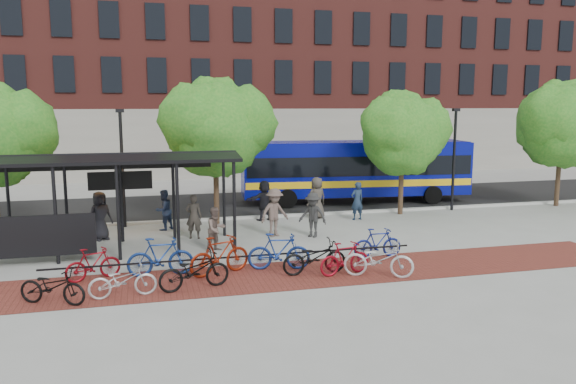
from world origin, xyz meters
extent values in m
plane|color=#9E9E99|center=(0.00, 0.00, 0.00)|extent=(160.00, 160.00, 0.00)
cube|color=black|center=(0.00, 8.00, 0.01)|extent=(160.00, 8.00, 0.01)
cube|color=#B7B7B2|center=(0.00, 4.00, 0.06)|extent=(160.00, 0.25, 0.12)
cube|color=maroon|center=(-2.00, -5.00, 0.00)|extent=(24.00, 3.00, 0.01)
cube|color=black|center=(-3.30, -4.10, 0.00)|extent=(12.00, 0.05, 0.95)
cube|color=maroon|center=(10.00, 26.00, 10.00)|extent=(55.00, 14.00, 20.00)
cube|color=#7A664C|center=(-16.00, 40.00, 15.00)|extent=(22.00, 22.00, 30.00)
cylinder|color=black|center=(-11.00, 0.85, 1.65)|extent=(0.12, 0.12, 3.30)
cylinder|color=black|center=(-9.00, -1.85, 1.65)|extent=(0.12, 0.12, 3.30)
cylinder|color=black|center=(-9.00, 0.85, 1.65)|extent=(0.12, 0.12, 3.30)
cylinder|color=black|center=(-7.00, -1.85, 1.65)|extent=(0.12, 0.12, 3.30)
cylinder|color=black|center=(-7.00, 0.85, 1.65)|extent=(0.12, 0.12, 3.30)
cylinder|color=black|center=(-5.00, -1.85, 1.65)|extent=(0.12, 0.12, 3.30)
cylinder|color=black|center=(-5.00, 0.85, 1.65)|extent=(0.12, 0.12, 3.30)
cylinder|color=black|center=(-3.00, -1.85, 1.65)|extent=(0.12, 0.12, 3.30)
cylinder|color=black|center=(-3.00, 0.85, 1.65)|extent=(0.12, 0.12, 3.30)
cube|color=black|center=(-10.00, -1.90, 1.00)|extent=(4.50, 0.08, 1.40)
cube|color=black|center=(-8.00, -1.20, 3.45)|extent=(10.60, 1.65, 0.29)
cube|color=black|center=(-8.00, 0.20, 3.45)|extent=(10.60, 1.65, 0.29)
cube|color=black|center=(-8.00, 0.90, 3.05)|extent=(9.00, 0.10, 0.40)
cube|color=black|center=(-7.00, 0.95, 2.40)|extent=(2.40, 0.12, 0.70)
cube|color=#FF7200|center=(-7.00, 1.03, 2.40)|extent=(2.20, 0.02, 0.55)
sphere|color=#1D6D1D|center=(-11.00, 3.50, 4.28)|extent=(3.20, 3.20, 3.20)
cylinder|color=#382619|center=(-3.00, 3.30, 1.26)|extent=(0.24, 0.24, 2.52)
sphere|color=#1D6D1D|center=(-3.00, 3.30, 4.20)|extent=(4.20, 4.20, 4.20)
sphere|color=#1D6D1D|center=(-1.95, 3.50, 4.50)|extent=(3.36, 3.36, 3.36)
sphere|color=#1D6D1D|center=(-3.84, 3.00, 4.60)|extent=(3.15, 3.15, 3.15)
sphere|color=#1D6D1D|center=(-2.90, 3.70, 5.00)|extent=(2.94, 2.94, 2.94)
cylinder|color=#382619|center=(6.00, 3.30, 1.14)|extent=(0.24, 0.24, 2.27)
sphere|color=#1D6D1D|center=(6.00, 3.30, 3.79)|extent=(3.80, 3.80, 3.80)
sphere|color=#1D6D1D|center=(6.95, 3.50, 4.09)|extent=(3.04, 3.04, 3.04)
sphere|color=#1D6D1D|center=(5.24, 3.00, 4.20)|extent=(2.85, 2.85, 2.85)
sphere|color=#1D6D1D|center=(6.10, 3.70, 4.59)|extent=(2.66, 2.66, 2.66)
cylinder|color=#382619|center=(15.00, 3.30, 1.22)|extent=(0.24, 0.24, 2.45)
sphere|color=#1D6D1D|center=(15.00, 3.30, 4.21)|extent=(4.40, 4.40, 4.40)
sphere|color=#1D6D1D|center=(14.12, 3.00, 4.61)|extent=(3.30, 3.30, 3.30)
sphere|color=#1D6D1D|center=(15.10, 3.70, 5.01)|extent=(3.08, 3.08, 3.08)
cylinder|color=black|center=(-7.00, 3.60, 2.50)|extent=(0.14, 0.14, 5.00)
cube|color=black|center=(-7.00, 3.60, 5.05)|extent=(0.35, 0.20, 0.15)
cylinder|color=black|center=(9.00, 3.60, 2.50)|extent=(0.14, 0.14, 5.00)
cube|color=black|center=(9.00, 3.60, 5.05)|extent=(0.35, 0.20, 0.15)
cube|color=#070D87|center=(5.09, 7.10, 1.88)|extent=(12.55, 3.90, 2.83)
cube|color=black|center=(5.09, 7.10, 2.11)|extent=(12.30, 3.91, 1.03)
cube|color=yellow|center=(5.09, 7.10, 1.18)|extent=(12.43, 3.93, 0.36)
cube|color=#070D87|center=(5.09, 7.10, 3.24)|extent=(12.27, 3.61, 0.19)
cylinder|color=black|center=(1.03, 6.17, 0.49)|extent=(1.01, 0.39, 0.99)
cylinder|color=black|center=(1.29, 8.83, 0.49)|extent=(1.01, 0.39, 0.99)
cylinder|color=black|center=(8.88, 5.38, 0.49)|extent=(1.01, 0.39, 0.99)
cylinder|color=black|center=(9.15, 8.04, 0.49)|extent=(1.01, 0.39, 0.99)
imported|color=black|center=(-8.58, -5.97, 0.50)|extent=(2.00, 1.38, 1.00)
imported|color=maroon|center=(-7.70, -4.01, 0.51)|extent=(1.75, 1.06, 1.02)
imported|color=#B7B7BA|center=(-6.77, -5.85, 0.49)|extent=(1.91, 0.81, 0.98)
imported|color=navy|center=(-5.70, -4.09, 0.62)|extent=(2.06, 0.61, 1.23)
imported|color=black|center=(-4.79, -5.65, 0.55)|extent=(2.21, 1.18, 1.10)
imported|color=maroon|center=(-3.89, -4.42, 0.63)|extent=(2.16, 1.31, 1.25)
imported|color=navy|center=(-1.96, -4.37, 0.61)|extent=(2.10, 0.97, 1.21)
imported|color=black|center=(-0.98, -5.10, 0.55)|extent=(2.12, 0.82, 1.10)
imported|color=maroon|center=(-0.08, -5.41, 0.53)|extent=(1.83, 0.83, 1.06)
imported|color=#BDBCBF|center=(0.85, -5.91, 0.57)|extent=(2.28, 1.57, 1.14)
imported|color=navy|center=(1.72, -3.82, 0.53)|extent=(1.76, 0.50, 1.06)
imported|color=black|center=(-7.84, 1.37, 0.97)|extent=(1.13, 1.02, 1.94)
imported|color=#37312C|center=(-4.24, 0.66, 0.90)|extent=(0.74, 0.59, 1.79)
imported|color=navy|center=(-5.35, 2.54, 0.87)|extent=(1.07, 1.05, 1.74)
imported|color=brown|center=(-1.04, 0.24, 0.98)|extent=(1.44, 1.12, 1.96)
imported|color=black|center=(-0.77, 3.48, 0.93)|extent=(1.81, 1.01, 1.86)
imported|color=#423C35|center=(1.72, 3.30, 0.98)|extent=(1.09, 0.87, 1.95)
imported|color=#1C2C43|center=(3.43, 2.52, 0.89)|extent=(0.71, 0.53, 1.78)
imported|color=brown|center=(-3.63, -1.50, 0.82)|extent=(0.99, 0.92, 1.64)
imported|color=#292929|center=(0.43, -0.27, 0.91)|extent=(1.33, 1.26, 1.81)
camera|label=1|loc=(-6.06, -21.51, 5.31)|focal=35.00mm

